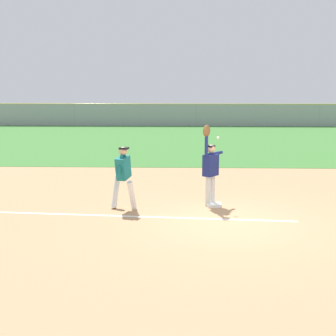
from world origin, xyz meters
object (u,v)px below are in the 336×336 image
Objects in this scene: parked_car_green at (142,115)px; parked_car_tan at (198,115)px; baseball at (218,138)px; fielder at (210,166)px; runner at (123,173)px; first_base at (214,205)px; parked_car_silver at (262,115)px.

parked_car_green is 5.08m from parked_car_tan.
fielder is at bearing 160.33° from baseball.
first_base is at bearing 25.59° from runner.
baseball reaches higher than first_base.
parked_car_green is at bearing -42.43° from fielder.
fielder is 0.83m from baseball.
runner is (-2.36, -0.46, -0.12)m from fielder.
parked_car_tan and parked_car_silver have the same top height.
runner reaches higher than parked_car_green.
fielder reaches higher than baseball.
baseball is (2.55, 0.40, 0.93)m from runner.
fielder is (-0.13, 0.11, 1.08)m from first_base.
parked_car_green and parked_car_tan have the same top height.
parked_car_tan is at bearing 89.00° from baseball.
fielder is at bearing -87.45° from parked_car_green.
fielder reaches higher than runner.
baseball is (0.19, -0.07, 0.81)m from fielder.
runner is 0.38× the size of parked_car_tan.
fielder is 30.81× the size of baseball.
fielder is at bearing 28.55° from runner.
fielder is 28.66m from parked_car_tan.
parked_car_silver is at bearing 1.79° from parked_car_tan.
fielder reaches higher than first_base.
parked_car_silver is at bearing 77.54° from baseball.
parked_car_silver is (6.30, 28.53, -1.25)m from baseball.
runner reaches higher than parked_car_silver.
parked_car_silver is (8.86, 28.93, -0.32)m from runner.
baseball is at bearing -103.31° from parked_car_silver.
first_base is 29.28m from parked_car_silver.
runner is 23.24× the size of baseball.
runner is at bearing -107.88° from parked_car_silver.
runner is 29.28m from parked_car_tan.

